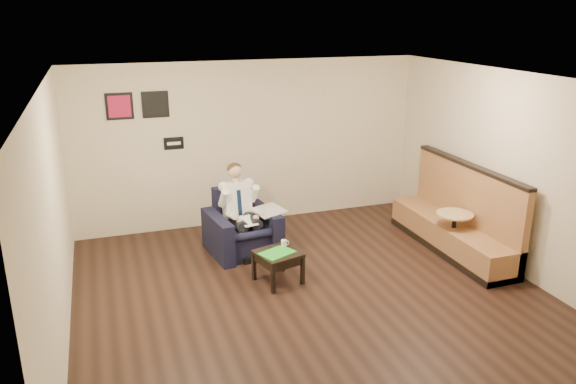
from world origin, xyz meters
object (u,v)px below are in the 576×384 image
object	(u,v)px
smartphone	(275,247)
green_folder	(277,253)
seated_man	(245,215)
side_table	(278,267)
armchair	(242,223)
banquette	(453,209)
cafe_table	(453,234)
coffee_mug	(284,243)

from	to	relation	value
smartphone	green_folder	bearing A→B (deg)	-103.96
seated_man	side_table	world-z (taller)	seated_man
smartphone	armchair	bearing A→B (deg)	96.25
side_table	seated_man	bearing A→B (deg)	100.41
side_table	banquette	world-z (taller)	banquette
smartphone	seated_man	bearing A→B (deg)	96.84
armchair	cafe_table	distance (m)	3.21
seated_man	banquette	xyz separation A→B (m)	(3.08, -0.85, 0.02)
green_folder	cafe_table	world-z (taller)	cafe_table
smartphone	side_table	bearing A→B (deg)	-97.35
armchair	green_folder	bearing A→B (deg)	-89.03
armchair	side_table	distance (m)	1.19
armchair	smartphone	world-z (taller)	armchair
coffee_mug	cafe_table	world-z (taller)	cafe_table
cafe_table	smartphone	bearing A→B (deg)	176.28
green_folder	smartphone	distance (m)	0.19
armchair	cafe_table	size ratio (longest dim) A/B	1.45
side_table	banquette	distance (m)	2.93
banquette	armchair	bearing A→B (deg)	162.61
cafe_table	armchair	bearing A→B (deg)	158.75
seated_man	side_table	size ratio (longest dim) A/B	2.42
armchair	banquette	size ratio (longest dim) A/B	0.38
armchair	seated_man	distance (m)	0.22
seated_man	smartphone	bearing A→B (deg)	-85.21
coffee_mug	smartphone	world-z (taller)	coffee_mug
side_table	smartphone	world-z (taller)	smartphone
cafe_table	banquette	bearing A→B (deg)	61.29
armchair	cafe_table	bearing A→B (deg)	-29.09
banquette	smartphone	bearing A→B (deg)	-179.75
smartphone	cafe_table	bearing A→B (deg)	-9.51
cafe_table	green_folder	bearing A→B (deg)	-179.78
cafe_table	side_table	bearing A→B (deg)	179.67
seated_man	green_folder	distance (m)	1.08
seated_man	banquette	bearing A→B (deg)	-23.21
armchair	smartphone	distance (m)	1.00
coffee_mug	cafe_table	bearing A→B (deg)	-3.84
green_folder	cafe_table	bearing A→B (deg)	0.22
side_table	coffee_mug	world-z (taller)	coffee_mug
coffee_mug	banquette	size ratio (longest dim) A/B	0.04
smartphone	cafe_table	xyz separation A→B (m)	(2.78, -0.18, -0.11)
seated_man	smartphone	world-z (taller)	seated_man
coffee_mug	banquette	distance (m)	2.76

